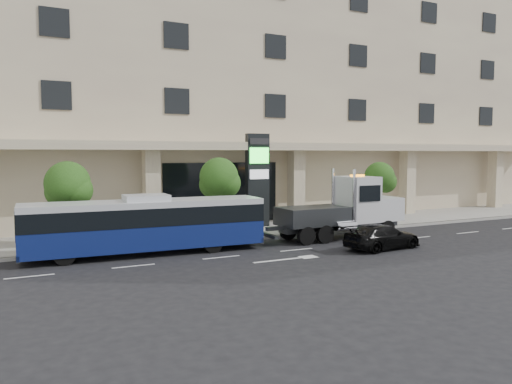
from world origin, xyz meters
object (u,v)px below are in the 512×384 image
tow_truck (346,210)px  signage_pylon (257,180)px  city_bus (146,224)px  black_sedan (382,237)px

tow_truck → signage_pylon: bearing=118.7°
city_bus → tow_truck: bearing=0.2°
signage_pylon → tow_truck: bearing=-58.5°
black_sedan → signage_pylon: bearing=10.1°
city_bus → signage_pylon: signage_pylon is taller
tow_truck → signage_pylon: (-2.93, 5.26, 1.51)m
city_bus → black_sedan: 11.53m
black_sedan → signage_pylon: (-2.52, 8.78, 2.49)m
city_bus → black_sedan: size_ratio=2.62×
city_bus → tow_truck: tow_truck is taller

